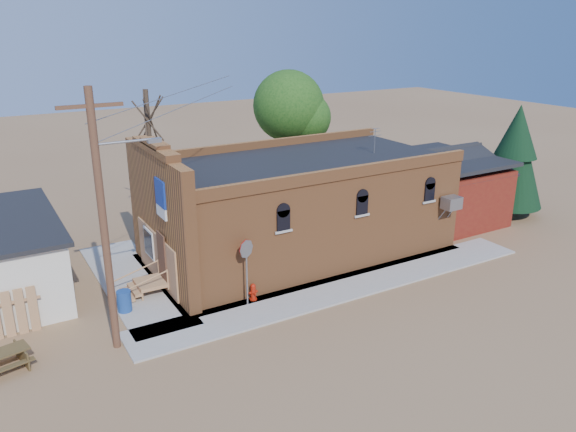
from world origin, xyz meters
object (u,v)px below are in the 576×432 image
utility_pole (105,218)px  trash_barrel (124,301)px  fire_hydrant (253,292)px  stop_sign (246,255)px  brick_bar (294,207)px  picnic_table (2,359)px

utility_pole → trash_barrel: bearing=69.8°
fire_hydrant → stop_sign: size_ratio=0.26×
trash_barrel → utility_pole: bearing=-110.2°
brick_bar → picnic_table: bearing=-163.8°
stop_sign → trash_barrel: (-4.41, 1.91, -1.71)m
utility_pole → fire_hydrant: bearing=6.1°
utility_pole → fire_hydrant: (5.62, 0.60, -4.34)m
brick_bar → picnic_table: 14.10m
utility_pole → trash_barrel: 4.92m
utility_pole → picnic_table: utility_pole is taller
fire_hydrant → trash_barrel: trash_barrel is taller
fire_hydrant → trash_barrel: 5.07m
fire_hydrant → stop_sign: 1.83m
utility_pole → stop_sign: utility_pole is taller
brick_bar → stop_sign: brick_bar is taller
trash_barrel → picnic_table: bearing=-157.0°
fire_hydrant → utility_pole: bearing=169.7°
stop_sign → trash_barrel: bearing=155.5°
picnic_table → trash_barrel: bearing=10.3°
brick_bar → stop_sign: (-4.53, -3.91, -0.13)m
brick_bar → fire_hydrant: size_ratio=23.04×
brick_bar → utility_pole: utility_pole is taller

